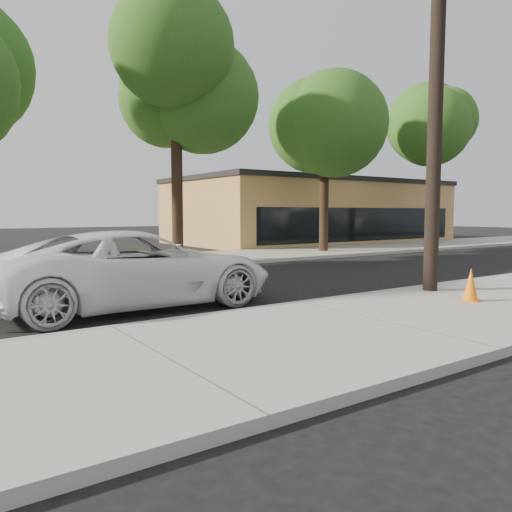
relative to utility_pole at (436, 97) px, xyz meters
name	(u,v)px	position (x,y,z in m)	size (l,w,h in m)	color
ground	(244,295)	(-3.60, 2.70, -4.70)	(120.00, 120.00, 0.00)	black
near_sidewalk	(379,324)	(-3.60, -1.60, -4.62)	(90.00, 4.40, 0.15)	gray
far_sidewalk	(123,263)	(-3.60, 11.20, -4.62)	(90.00, 5.00, 0.15)	gray
curb_near	(299,305)	(-3.60, 0.60, -4.62)	(90.00, 0.12, 0.16)	#9E9B93
building_main	(311,213)	(12.40, 18.70, -2.70)	(18.00, 10.00, 4.00)	#AC7E47
utility_pole	(436,97)	(0.00, 0.00, 0.00)	(1.40, 0.34, 9.00)	black
tree_c	(183,85)	(-1.38, 10.34, 2.21)	(4.96, 4.80, 9.55)	black
tree_d	(330,122)	(6.60, 10.65, 1.67)	(4.50, 4.35, 8.75)	black
tree_e	(437,130)	(14.61, 10.44, 2.00)	(4.80, 4.65, 9.25)	black
police_cruiser	(138,269)	(-6.30, 2.72, -3.88)	(2.73, 5.91, 1.64)	white
traffic_cone	(471,285)	(-0.56, -1.41, -4.21)	(0.46, 0.46, 0.70)	orange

